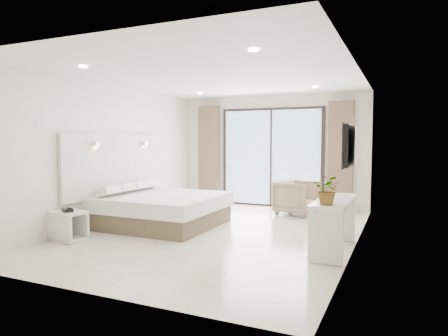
{
  "coord_description": "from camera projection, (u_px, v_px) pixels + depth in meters",
  "views": [
    {
      "loc": [
        2.93,
        -6.28,
        1.63
      ],
      "look_at": [
        -0.07,
        0.4,
        1.12
      ],
      "focal_mm": 32.0,
      "sensor_mm": 36.0,
      "label": 1
    }
  ],
  "objects": [
    {
      "name": "bed",
      "position": [
        161.0,
        209.0,
        7.62
      ],
      "size": [
        2.11,
        2.01,
        0.73
      ],
      "color": "brown",
      "rests_on": "ground"
    },
    {
      "name": "plant",
      "position": [
        328.0,
        193.0,
        5.29
      ],
      "size": [
        0.42,
        0.46,
        0.31
      ],
      "primitive_type": "imported",
      "rotation": [
        0.0,
        0.0,
        -0.19
      ],
      "color": "#33662D",
      "rests_on": "console_desk"
    },
    {
      "name": "armchair",
      "position": [
        297.0,
        196.0,
        8.71
      ],
      "size": [
        0.92,
        0.96,
        0.82
      ],
      "primitive_type": "imported",
      "rotation": [
        0.0,
        0.0,
        1.32
      ],
      "color": "#8E725D",
      "rests_on": "ground"
    },
    {
      "name": "ground",
      "position": [
        218.0,
        233.0,
        7.03
      ],
      "size": [
        6.2,
        6.2,
        0.0
      ],
      "primitive_type": "plane",
      "color": "beige",
      "rests_on": "ground"
    },
    {
      "name": "console_desk",
      "position": [
        334.0,
        214.0,
        5.81
      ],
      "size": [
        0.47,
        1.51,
        0.77
      ],
      "color": "silver",
      "rests_on": "ground"
    },
    {
      "name": "room_shell",
      "position": [
        225.0,
        143.0,
        7.68
      ],
      "size": [
        4.62,
        6.22,
        2.72
      ],
      "color": "silver",
      "rests_on": "ground"
    },
    {
      "name": "nightstand",
      "position": [
        68.0,
        226.0,
        6.49
      ],
      "size": [
        0.58,
        0.51,
        0.47
      ],
      "rotation": [
        0.0,
        0.0,
        -0.17
      ],
      "color": "silver",
      "rests_on": "ground"
    },
    {
      "name": "phone",
      "position": [
        68.0,
        210.0,
        6.4
      ],
      "size": [
        0.21,
        0.19,
        0.06
      ],
      "primitive_type": "cube",
      "rotation": [
        0.0,
        0.0,
        -0.43
      ],
      "color": "black",
      "rests_on": "nightstand"
    }
  ]
}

